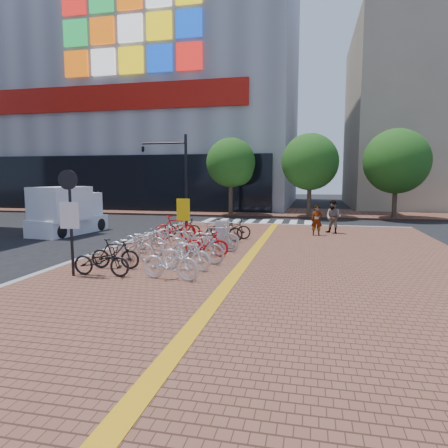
% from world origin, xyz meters
% --- Properties ---
extents(ground, '(120.00, 120.00, 0.00)m').
position_xyz_m(ground, '(0.00, 0.00, 0.00)').
color(ground, black).
rests_on(ground, ground).
extents(sidewalk, '(14.00, 34.00, 0.15)m').
position_xyz_m(sidewalk, '(3.00, -5.00, 0.07)').
color(sidewalk, brown).
rests_on(sidewalk, ground).
extents(tactile_strip, '(0.40, 34.00, 0.01)m').
position_xyz_m(tactile_strip, '(2.00, -5.00, 0.16)').
color(tactile_strip, orange).
rests_on(tactile_strip, sidewalk).
extents(kerb_north, '(14.00, 0.25, 0.15)m').
position_xyz_m(kerb_north, '(3.00, 12.00, 0.08)').
color(kerb_north, gray).
rests_on(kerb_north, ground).
extents(far_sidewalk, '(70.00, 8.00, 0.15)m').
position_xyz_m(far_sidewalk, '(0.00, 21.00, 0.07)').
color(far_sidewalk, brown).
rests_on(far_sidewalk, ground).
extents(department_store, '(36.00, 24.27, 28.00)m').
position_xyz_m(department_store, '(-15.99, 31.95, 13.98)').
color(department_store, gray).
rests_on(department_store, ground).
extents(crosswalk, '(7.50, 4.00, 0.01)m').
position_xyz_m(crosswalk, '(0.50, 14.00, 0.01)').
color(crosswalk, silver).
rests_on(crosswalk, ground).
extents(street_trees, '(16.20, 4.60, 6.35)m').
position_xyz_m(street_trees, '(5.04, 17.45, 4.10)').
color(street_trees, '#38281E').
rests_on(street_trees, far_sidewalk).
extents(bike_0, '(1.79, 0.63, 0.94)m').
position_xyz_m(bike_0, '(-1.88, -2.45, 0.62)').
color(bike_0, black).
rests_on(bike_0, sidewalk).
extents(bike_1, '(1.64, 0.58, 0.97)m').
position_xyz_m(bike_1, '(-1.93, -1.50, 0.64)').
color(bike_1, black).
rests_on(bike_1, sidewalk).
extents(bike_2, '(1.99, 0.99, 1.00)m').
position_xyz_m(bike_2, '(-2.04, -0.15, 0.65)').
color(bike_2, silver).
rests_on(bike_2, sidewalk).
extents(bike_3, '(2.08, 1.06, 1.04)m').
position_xyz_m(bike_3, '(-2.08, 1.10, 0.67)').
color(bike_3, '#A9A8AD').
rests_on(bike_3, sidewalk).
extents(bike_4, '(1.96, 0.97, 0.99)m').
position_xyz_m(bike_4, '(-1.94, 1.97, 0.64)').
color(bike_4, silver).
rests_on(bike_4, sidewalk).
extents(bike_5, '(1.83, 0.76, 0.94)m').
position_xyz_m(bike_5, '(-1.85, 3.21, 0.62)').
color(bike_5, silver).
rests_on(bike_5, sidewalk).
extents(bike_6, '(1.98, 0.89, 1.15)m').
position_xyz_m(bike_6, '(-1.99, 4.50, 0.72)').
color(bike_6, '#BB0D0F').
rests_on(bike_6, sidewalk).
extents(bike_7, '(1.88, 0.84, 0.95)m').
position_xyz_m(bike_7, '(-1.97, 5.41, 0.63)').
color(bike_7, black).
rests_on(bike_7, sidewalk).
extents(bike_8, '(1.82, 0.69, 1.07)m').
position_xyz_m(bike_8, '(0.29, -2.44, 0.68)').
color(bike_8, silver).
rests_on(bike_8, sidewalk).
extents(bike_9, '(1.76, 0.68, 1.03)m').
position_xyz_m(bike_9, '(0.35, -1.21, 0.66)').
color(bike_9, silver).
rests_on(bike_9, sidewalk).
extents(bike_10, '(1.89, 0.63, 1.12)m').
position_xyz_m(bike_10, '(0.47, -0.20, 0.71)').
color(bike_10, '#A6A7AB').
rests_on(bike_10, sidewalk).
extents(bike_11, '(1.66, 0.57, 0.98)m').
position_xyz_m(bike_11, '(0.44, 1.03, 0.64)').
color(bike_11, red).
rests_on(bike_11, sidewalk).
extents(bike_12, '(1.98, 0.70, 1.17)m').
position_xyz_m(bike_12, '(0.50, 2.12, 0.73)').
color(bike_12, '#BCBCC1').
rests_on(bike_12, sidewalk).
extents(bike_13, '(1.61, 0.58, 0.84)m').
position_xyz_m(bike_13, '(0.37, 3.40, 0.57)').
color(bike_13, silver).
rests_on(bike_13, sidewalk).
extents(bike_14, '(1.79, 0.79, 1.04)m').
position_xyz_m(bike_14, '(0.34, 4.43, 0.67)').
color(bike_14, black).
rests_on(bike_14, sidewalk).
extents(bike_15, '(1.99, 0.86, 1.02)m').
position_xyz_m(bike_15, '(0.44, 5.41, 0.66)').
color(bike_15, black).
rests_on(bike_15, sidewalk).
extents(pedestrian_a, '(0.58, 0.40, 1.53)m').
position_xyz_m(pedestrian_a, '(4.47, 7.45, 0.91)').
color(pedestrian_a, gray).
rests_on(pedestrian_a, sidewalk).
extents(pedestrian_b, '(1.05, 0.98, 1.73)m').
position_xyz_m(pedestrian_b, '(5.33, 8.37, 1.02)').
color(pedestrian_b, '#515666').
rests_on(pedestrian_b, sidewalk).
extents(utility_box, '(0.56, 0.43, 1.15)m').
position_xyz_m(utility_box, '(0.63, 2.83, 0.72)').
color(utility_box, '#B7B7BC').
rests_on(utility_box, sidewalk).
extents(yellow_sign, '(0.56, 0.15, 2.07)m').
position_xyz_m(yellow_sign, '(-0.90, 2.37, 1.58)').
color(yellow_sign, '#B7B7BC').
rests_on(yellow_sign, sidewalk).
extents(notice_sign, '(0.58, 0.17, 3.15)m').
position_xyz_m(notice_sign, '(-2.72, -2.66, 2.14)').
color(notice_sign, black).
rests_on(notice_sign, sidewalk).
extents(traffic_light_pole, '(2.93, 1.13, 5.45)m').
position_xyz_m(traffic_light_pole, '(-4.46, 9.93, 3.91)').
color(traffic_light_pole, black).
rests_on(traffic_light_pole, sidewalk).
extents(box_truck, '(2.48, 4.67, 2.58)m').
position_xyz_m(box_truck, '(-8.82, 6.26, 1.21)').
color(box_truck, white).
rests_on(box_truck, ground).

